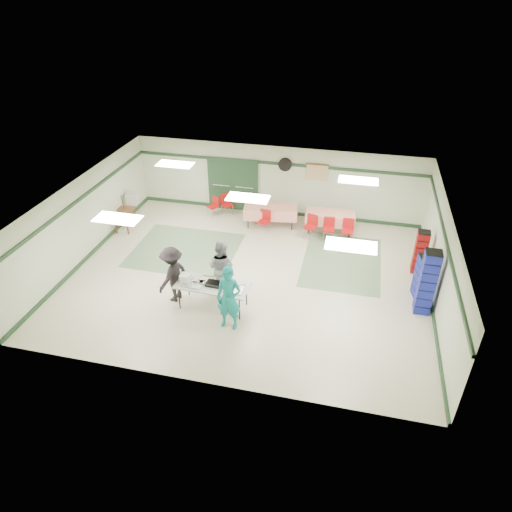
% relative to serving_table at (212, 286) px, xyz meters
% --- Properties ---
extents(floor, '(11.00, 11.00, 0.00)m').
position_rel_serving_table_xyz_m(floor, '(0.60, 1.74, -0.72)').
color(floor, beige).
rests_on(floor, ground).
extents(ceiling, '(11.00, 11.00, 0.00)m').
position_rel_serving_table_xyz_m(ceiling, '(0.60, 1.74, 1.98)').
color(ceiling, white).
rests_on(ceiling, wall_back).
extents(wall_back, '(11.00, 0.00, 11.00)m').
position_rel_serving_table_xyz_m(wall_back, '(0.60, 6.24, 0.63)').
color(wall_back, beige).
rests_on(wall_back, floor).
extents(wall_front, '(11.00, 0.00, 11.00)m').
position_rel_serving_table_xyz_m(wall_front, '(0.60, -2.76, 0.63)').
color(wall_front, beige).
rests_on(wall_front, floor).
extents(wall_left, '(0.00, 9.00, 9.00)m').
position_rel_serving_table_xyz_m(wall_left, '(-4.90, 1.74, 0.63)').
color(wall_left, beige).
rests_on(wall_left, floor).
extents(wall_right, '(0.00, 9.00, 9.00)m').
position_rel_serving_table_xyz_m(wall_right, '(6.10, 1.74, 0.63)').
color(wall_right, beige).
rests_on(wall_right, floor).
extents(trim_back, '(11.00, 0.06, 0.10)m').
position_rel_serving_table_xyz_m(trim_back, '(0.60, 6.21, 1.33)').
color(trim_back, '#1F3822').
rests_on(trim_back, wall_back).
extents(baseboard_back, '(11.00, 0.06, 0.12)m').
position_rel_serving_table_xyz_m(baseboard_back, '(0.60, 6.21, -0.66)').
color(baseboard_back, '#1F3822').
rests_on(baseboard_back, floor).
extents(trim_left, '(0.06, 9.00, 0.10)m').
position_rel_serving_table_xyz_m(trim_left, '(-4.87, 1.74, 1.33)').
color(trim_left, '#1F3822').
rests_on(trim_left, wall_back).
extents(baseboard_left, '(0.06, 9.00, 0.12)m').
position_rel_serving_table_xyz_m(baseboard_left, '(-4.87, 1.74, -0.66)').
color(baseboard_left, '#1F3822').
rests_on(baseboard_left, floor).
extents(trim_right, '(0.06, 9.00, 0.10)m').
position_rel_serving_table_xyz_m(trim_right, '(6.07, 1.74, 1.33)').
color(trim_right, '#1F3822').
rests_on(trim_right, wall_back).
extents(baseboard_right, '(0.06, 9.00, 0.12)m').
position_rel_serving_table_xyz_m(baseboard_right, '(6.07, 1.74, -0.66)').
color(baseboard_right, '#1F3822').
rests_on(baseboard_right, floor).
extents(green_patch_a, '(3.50, 3.00, 0.01)m').
position_rel_serving_table_xyz_m(green_patch_a, '(-1.90, 2.74, -0.72)').
color(green_patch_a, slate).
rests_on(green_patch_a, floor).
extents(green_patch_b, '(2.50, 3.50, 0.01)m').
position_rel_serving_table_xyz_m(green_patch_b, '(3.40, 3.24, -0.72)').
color(green_patch_b, slate).
rests_on(green_patch_b, floor).
extents(double_door_left, '(0.90, 0.06, 2.10)m').
position_rel_serving_table_xyz_m(double_door_left, '(-1.60, 6.18, 0.33)').
color(double_door_left, gray).
rests_on(double_door_left, floor).
extents(double_door_right, '(0.90, 0.06, 2.10)m').
position_rel_serving_table_xyz_m(double_door_right, '(-0.65, 6.18, 0.33)').
color(double_door_right, gray).
rests_on(double_door_right, floor).
extents(door_frame, '(2.00, 0.03, 2.15)m').
position_rel_serving_table_xyz_m(door_frame, '(-1.13, 6.16, 0.33)').
color(door_frame, '#1F3822').
rests_on(door_frame, floor).
extents(wall_fan, '(0.50, 0.10, 0.50)m').
position_rel_serving_table_xyz_m(wall_fan, '(0.90, 6.18, 1.33)').
color(wall_fan, black).
rests_on(wall_fan, wall_back).
extents(scroll_banner, '(0.80, 0.02, 0.60)m').
position_rel_serving_table_xyz_m(scroll_banner, '(2.10, 6.18, 1.13)').
color(scroll_banner, '#D0BF82').
rests_on(scroll_banner, wall_back).
extents(serving_table, '(2.08, 0.92, 0.76)m').
position_rel_serving_table_xyz_m(serving_table, '(0.00, 0.00, 0.00)').
color(serving_table, beige).
rests_on(serving_table, floor).
extents(sheet_tray_right, '(0.64, 0.49, 0.02)m').
position_rel_serving_table_xyz_m(sheet_tray_right, '(0.59, -0.05, 0.05)').
color(sheet_tray_right, silver).
rests_on(sheet_tray_right, serving_table).
extents(sheet_tray_mid, '(0.60, 0.46, 0.02)m').
position_rel_serving_table_xyz_m(sheet_tray_mid, '(-0.10, 0.15, 0.05)').
color(sheet_tray_mid, silver).
rests_on(sheet_tray_mid, serving_table).
extents(sheet_tray_left, '(0.61, 0.47, 0.02)m').
position_rel_serving_table_xyz_m(sheet_tray_left, '(-0.55, -0.09, 0.05)').
color(sheet_tray_left, silver).
rests_on(sheet_tray_left, serving_table).
extents(baking_pan, '(0.51, 0.33, 0.08)m').
position_rel_serving_table_xyz_m(baking_pan, '(0.08, 0.01, 0.08)').
color(baking_pan, black).
rests_on(baking_pan, serving_table).
extents(foam_box_stack, '(0.27, 0.25, 0.24)m').
position_rel_serving_table_xyz_m(foam_box_stack, '(-0.78, -0.01, 0.16)').
color(foam_box_stack, white).
rests_on(foam_box_stack, serving_table).
extents(volunteer_teal, '(0.71, 0.49, 1.87)m').
position_rel_serving_table_xyz_m(volunteer_teal, '(0.69, -0.70, 0.21)').
color(volunteer_teal, teal).
rests_on(volunteer_teal, floor).
extents(volunteer_grey, '(0.96, 0.81, 1.75)m').
position_rel_serving_table_xyz_m(volunteer_grey, '(0.04, 0.75, 0.15)').
color(volunteer_grey, gray).
rests_on(volunteer_grey, floor).
extents(volunteer_dark, '(0.93, 1.25, 1.72)m').
position_rel_serving_table_xyz_m(volunteer_dark, '(-1.20, 0.10, 0.14)').
color(volunteer_dark, black).
rests_on(volunteer_dark, floor).
extents(dining_table_a, '(1.79, 0.87, 0.77)m').
position_rel_serving_table_xyz_m(dining_table_a, '(2.79, 5.19, -0.15)').
color(dining_table_a, red).
rests_on(dining_table_a, floor).
extents(dining_table_b, '(2.06, 1.16, 0.77)m').
position_rel_serving_table_xyz_m(dining_table_b, '(0.59, 5.19, -0.15)').
color(dining_table_b, red).
rests_on(dining_table_b, floor).
extents(chair_a, '(0.42, 0.42, 0.84)m').
position_rel_serving_table_xyz_m(chair_a, '(2.80, 4.62, -0.21)').
color(chair_a, '#B20E16').
rests_on(chair_a, floor).
extents(chair_b, '(0.51, 0.51, 0.87)m').
position_rel_serving_table_xyz_m(chair_b, '(2.18, 4.62, -0.19)').
color(chair_b, '#B20E16').
rests_on(chair_b, floor).
extents(chair_c, '(0.41, 0.41, 0.86)m').
position_rel_serving_table_xyz_m(chair_c, '(3.46, 4.62, -0.19)').
color(chair_c, '#B20E16').
rests_on(chair_c, floor).
extents(chair_d, '(0.46, 0.46, 0.86)m').
position_rel_serving_table_xyz_m(chair_d, '(0.49, 4.62, -0.19)').
color(chair_d, '#B20E16').
rests_on(chair_d, floor).
extents(chair_loose_a, '(0.56, 0.56, 0.86)m').
position_rel_serving_table_xyz_m(chair_loose_a, '(-1.27, 5.65, -0.20)').
color(chair_loose_a, '#B20E16').
rests_on(chair_loose_a, floor).
extents(chair_loose_b, '(0.51, 0.51, 0.78)m').
position_rel_serving_table_xyz_m(chair_loose_b, '(-1.70, 5.45, -0.24)').
color(chair_loose_b, '#B20E16').
rests_on(chair_loose_b, floor).
extents(crate_stack_blue_a, '(0.44, 0.44, 1.95)m').
position_rel_serving_table_xyz_m(crate_stack_blue_a, '(5.75, 1.16, 0.25)').
color(crate_stack_blue_a, navy).
rests_on(crate_stack_blue_a, floor).
extents(crate_stack_red, '(0.38, 0.38, 1.44)m').
position_rel_serving_table_xyz_m(crate_stack_red, '(5.75, 3.19, 0.00)').
color(crate_stack_red, maroon).
rests_on(crate_stack_red, floor).
extents(crate_stack_blue_b, '(0.49, 0.49, 1.35)m').
position_rel_serving_table_xyz_m(crate_stack_blue_b, '(5.75, 1.91, -0.04)').
color(crate_stack_blue_b, navy).
rests_on(crate_stack_blue_b, floor).
extents(printer_table, '(0.62, 0.91, 0.74)m').
position_rel_serving_table_xyz_m(printer_table, '(-4.55, 3.65, -0.08)').
color(printer_table, brown).
rests_on(printer_table, floor).
extents(office_printer, '(0.56, 0.52, 0.37)m').
position_rel_serving_table_xyz_m(office_printer, '(-4.55, 4.43, 0.21)').
color(office_printer, '#B0B0AB').
rests_on(office_printer, printer_table).
extents(broom, '(0.06, 0.21, 1.27)m').
position_rel_serving_table_xyz_m(broom, '(-4.63, 3.85, -0.06)').
color(broom, brown).
rests_on(broom, floor).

